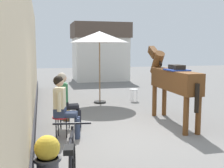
{
  "coord_description": "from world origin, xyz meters",
  "views": [
    {
      "loc": [
        -2.2,
        -5.95,
        1.98
      ],
      "look_at": [
        -0.4,
        1.2,
        1.05
      ],
      "focal_mm": 45.46,
      "sensor_mm": 36.0,
      "label": 1
    }
  ],
  "objects": [
    {
      "name": "saddled_horse_center",
      "position": [
        1.15,
        0.85,
        1.16
      ],
      "size": [
        0.51,
        3.0,
        2.06
      ],
      "color": "brown",
      "rests_on": "ground_plane"
    },
    {
      "name": "spare_stool_white",
      "position": [
        1.16,
        4.05,
        0.4
      ],
      "size": [
        0.32,
        0.32,
        0.46
      ],
      "color": "white",
      "rests_on": "ground_plane"
    },
    {
      "name": "pub_facade_wall",
      "position": [
        -2.55,
        1.5,
        1.54
      ],
      "size": [
        0.34,
        14.0,
        3.4
      ],
      "color": "#CCB793",
      "rests_on": "ground_plane"
    },
    {
      "name": "satchel_bag",
      "position": [
        -1.57,
        1.82,
        0.1
      ],
      "size": [
        0.21,
        0.3,
        0.2
      ],
      "primitive_type": "cube",
      "rotation": [
        0.0,
        0.0,
        5.05
      ],
      "color": "brown",
      "rests_on": "ground_plane"
    },
    {
      "name": "seated_visitor_far",
      "position": [
        -1.62,
        1.06,
        0.78
      ],
      "size": [
        0.61,
        0.49,
        1.39
      ],
      "color": "gold",
      "rests_on": "ground_plane"
    },
    {
      "name": "ground_plane",
      "position": [
        0.0,
        3.0,
        0.0
      ],
      "size": [
        40.0,
        40.0,
        0.0
      ],
      "primitive_type": "plane",
      "color": "slate"
    },
    {
      "name": "flower_planter_near",
      "position": [
        -2.14,
        -1.58,
        0.33
      ],
      "size": [
        0.43,
        0.43,
        0.64
      ],
      "color": "#4C4C51",
      "rests_on": "ground_plane"
    },
    {
      "name": "distant_cottage",
      "position": [
        1.4,
        11.4,
        1.8
      ],
      "size": [
        3.4,
        2.6,
        3.5
      ],
      "color": "silver",
      "rests_on": "ground_plane"
    },
    {
      "name": "cafe_parasol",
      "position": [
        -0.14,
        4.03,
        2.36
      ],
      "size": [
        2.1,
        2.1,
        2.58
      ],
      "color": "black",
      "rests_on": "ground_plane"
    },
    {
      "name": "seated_visitor_near",
      "position": [
        -1.76,
        0.25,
        0.78
      ],
      "size": [
        0.61,
        0.48,
        1.39
      ],
      "color": "red",
      "rests_on": "ground_plane"
    }
  ]
}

